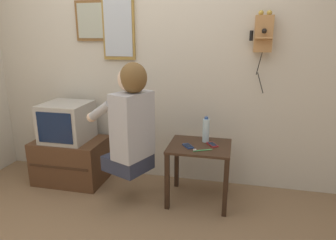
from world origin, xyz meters
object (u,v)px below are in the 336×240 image
(framed_picture, at_px, (92,21))
(cell_phone_spare, at_px, (212,145))
(television, at_px, (67,122))
(person, at_px, (130,120))
(toothbrush, at_px, (201,150))
(wall_phone_antique, at_px, (263,33))
(cell_phone_held, at_px, (188,146))
(wall_mirror, at_px, (118,25))
(water_bottle, at_px, (206,130))

(framed_picture, bearing_deg, cell_phone_spare, -16.01)
(television, bearing_deg, person, -19.56)
(toothbrush, bearing_deg, wall_phone_antique, -69.90)
(television, relative_size, cell_phone_held, 3.33)
(toothbrush, bearing_deg, person, 68.13)
(framed_picture, distance_m, wall_mirror, 0.29)
(wall_phone_antique, bearing_deg, television, -172.49)
(person, height_order, framed_picture, framed_picture)
(person, distance_m, cell_phone_held, 0.57)
(framed_picture, xyz_separation_m, toothbrush, (1.21, -0.53, -1.10))
(television, xyz_separation_m, framed_picture, (0.21, 0.29, 1.00))
(cell_phone_held, height_order, cell_phone_spare, same)
(water_bottle, bearing_deg, wall_phone_antique, 27.86)
(wall_mirror, relative_size, cell_phone_held, 4.99)
(person, xyz_separation_m, framed_picture, (-0.59, 0.58, 0.85))
(television, distance_m, framed_picture, 1.07)
(wall_phone_antique, distance_m, cell_phone_spare, 1.10)
(wall_phone_antique, bearing_deg, toothbrush, -133.81)
(wall_mirror, bearing_deg, cell_phone_spare, -20.02)
(wall_phone_antique, xyz_separation_m, cell_phone_held, (-0.60, -0.41, -0.97))
(framed_picture, distance_m, water_bottle, 1.60)
(wall_mirror, distance_m, toothbrush, 1.50)
(person, distance_m, water_bottle, 0.71)
(water_bottle, bearing_deg, toothbrush, -92.50)
(television, height_order, wall_phone_antique, wall_phone_antique)
(television, relative_size, water_bottle, 1.87)
(wall_phone_antique, distance_m, wall_mirror, 1.40)
(television, height_order, wall_mirror, wall_mirror)
(cell_phone_held, relative_size, water_bottle, 0.56)
(wall_mirror, relative_size, cell_phone_spare, 4.96)
(cell_phone_held, bearing_deg, wall_mirror, 115.08)
(toothbrush, bearing_deg, cell_phone_held, 32.61)
(person, height_order, wall_mirror, wall_mirror)
(cell_phone_held, height_order, water_bottle, water_bottle)
(cell_phone_spare, bearing_deg, wall_mirror, 127.30)
(wall_phone_antique, relative_size, toothbrush, 4.63)
(cell_phone_held, bearing_deg, toothbrush, -66.73)
(television, bearing_deg, water_bottle, 0.30)
(person, bearing_deg, wall_phone_antique, -40.83)
(person, relative_size, toothbrush, 6.19)
(television, height_order, cell_phone_held, television)
(television, xyz_separation_m, toothbrush, (1.42, -0.24, -0.10))
(cell_phone_held, bearing_deg, framed_picture, 121.77)
(framed_picture, height_order, cell_phone_held, framed_picture)
(wall_phone_antique, distance_m, water_bottle, 1.01)
(wall_mirror, xyz_separation_m, water_bottle, (0.94, -0.28, -0.95))
(television, xyz_separation_m, wall_mirror, (0.50, 0.29, 0.96))
(wall_phone_antique, bearing_deg, water_bottle, -152.14)
(water_bottle, bearing_deg, person, -155.18)
(framed_picture, height_order, wall_mirror, wall_mirror)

